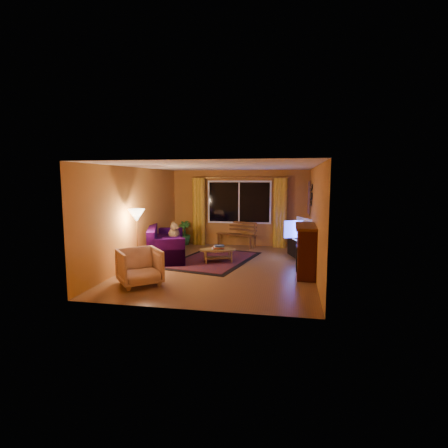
% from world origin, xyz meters
% --- Properties ---
extents(floor, '(4.50, 6.00, 0.02)m').
position_xyz_m(floor, '(0.00, 0.00, -0.01)').
color(floor, brown).
rests_on(floor, ground).
extents(ceiling, '(4.50, 6.00, 0.02)m').
position_xyz_m(ceiling, '(0.00, 0.00, 2.51)').
color(ceiling, white).
rests_on(ceiling, ground).
extents(wall_back, '(4.50, 0.02, 2.50)m').
position_xyz_m(wall_back, '(0.00, 3.01, 1.25)').
color(wall_back, '#B4732B').
rests_on(wall_back, ground).
extents(wall_left, '(0.02, 6.00, 2.50)m').
position_xyz_m(wall_left, '(-2.26, 0.00, 1.25)').
color(wall_left, '#B4732B').
rests_on(wall_left, ground).
extents(wall_right, '(0.02, 6.00, 2.50)m').
position_xyz_m(wall_right, '(2.26, 0.00, 1.25)').
color(wall_right, '#B4732B').
rests_on(wall_right, ground).
extents(window, '(2.00, 0.02, 1.30)m').
position_xyz_m(window, '(0.00, 2.94, 1.45)').
color(window, black).
rests_on(window, wall_back).
extents(curtain_rod, '(3.20, 0.03, 0.03)m').
position_xyz_m(curtain_rod, '(0.00, 2.90, 2.25)').
color(curtain_rod, '#BF8C3F').
rests_on(curtain_rod, wall_back).
extents(curtain_left, '(0.36, 0.36, 2.24)m').
position_xyz_m(curtain_left, '(-1.35, 2.88, 1.12)').
color(curtain_left, gold).
rests_on(curtain_left, ground).
extents(curtain_right, '(0.36, 0.36, 2.24)m').
position_xyz_m(curtain_right, '(1.35, 2.88, 1.12)').
color(curtain_right, gold).
rests_on(curtain_right, ground).
extents(bench, '(1.37, 0.84, 0.40)m').
position_xyz_m(bench, '(-0.05, 2.75, 0.20)').
color(bench, '#512C12').
rests_on(bench, ground).
extents(potted_plant, '(0.50, 0.50, 0.80)m').
position_xyz_m(potted_plant, '(-1.84, 2.75, 0.40)').
color(potted_plant, '#235B1E').
rests_on(potted_plant, ground).
extents(sofa, '(1.63, 2.40, 0.90)m').
position_xyz_m(sofa, '(-1.71, 0.69, 0.45)').
color(sofa, '#240237').
rests_on(sofa, ground).
extents(dog, '(0.34, 0.44, 0.46)m').
position_xyz_m(dog, '(-1.66, 1.19, 0.68)').
color(dog, olive).
rests_on(dog, sofa).
extents(armchair, '(1.11, 1.11, 0.84)m').
position_xyz_m(armchair, '(-1.38, -1.83, 0.42)').
color(armchair, '#DCAE95').
rests_on(armchair, ground).
extents(floor_lamp, '(0.29, 0.29, 1.48)m').
position_xyz_m(floor_lamp, '(-1.97, -0.63, 0.74)').
color(floor_lamp, '#BF8C3F').
rests_on(floor_lamp, ground).
extents(rug, '(2.41, 3.22, 0.02)m').
position_xyz_m(rug, '(-0.35, 0.67, 0.01)').
color(rug, '#601504').
rests_on(rug, ground).
extents(coffee_table, '(1.25, 1.25, 0.35)m').
position_xyz_m(coffee_table, '(-0.20, 0.47, 0.18)').
color(coffee_table, olive).
rests_on(coffee_table, ground).
extents(tv_console, '(0.78, 1.29, 0.51)m').
position_xyz_m(tv_console, '(2.00, 1.43, 0.25)').
color(tv_console, black).
rests_on(tv_console, ground).
extents(television, '(0.58, 1.02, 0.61)m').
position_xyz_m(television, '(2.00, 1.43, 0.81)').
color(television, black).
rests_on(television, tv_console).
extents(fireplace, '(0.40, 1.20, 1.10)m').
position_xyz_m(fireplace, '(2.05, -0.40, 0.55)').
color(fireplace, maroon).
rests_on(fireplace, ground).
extents(mirror_cluster, '(0.06, 0.60, 0.56)m').
position_xyz_m(mirror_cluster, '(2.21, 1.30, 1.80)').
color(mirror_cluster, black).
rests_on(mirror_cluster, wall_right).
extents(painting, '(0.04, 0.76, 0.96)m').
position_xyz_m(painting, '(2.22, 2.45, 1.65)').
color(painting, orange).
rests_on(painting, wall_right).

